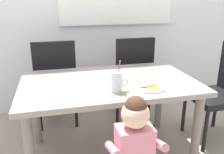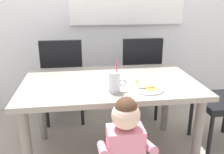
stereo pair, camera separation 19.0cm
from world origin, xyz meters
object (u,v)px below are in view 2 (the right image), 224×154
(peeled_banana, at_px, (147,86))
(paper_napkin, at_px, (87,94))
(dining_chair_right, at_px, (139,74))
(dining_table, at_px, (110,91))
(milk_cup, at_px, (115,83))
(toddler_standing, at_px, (125,145))
(dining_chair_left, at_px, (63,77))
(snack_plate, at_px, (148,89))

(peeled_banana, distance_m, paper_napkin, 0.45)
(dining_chair_right, relative_size, paper_napkin, 6.40)
(dining_table, xyz_separation_m, milk_cup, (0.00, -0.25, 0.16))
(toddler_standing, bearing_deg, dining_table, 91.00)
(toddler_standing, height_order, paper_napkin, toddler_standing)
(dining_chair_left, distance_m, peeled_banana, 1.16)
(dining_table, bearing_deg, snack_plate, -43.21)
(dining_chair_left, height_order, paper_napkin, dining_chair_left)
(milk_cup, relative_size, paper_napkin, 1.64)
(dining_chair_right, relative_size, peeled_banana, 5.56)
(milk_cup, bearing_deg, paper_napkin, -172.49)
(peeled_banana, bearing_deg, dining_chair_left, 126.19)
(peeled_banana, bearing_deg, toddler_standing, -121.09)
(toddler_standing, height_order, milk_cup, milk_cup)
(snack_plate, bearing_deg, peeled_banana, 178.61)
(toddler_standing, distance_m, milk_cup, 0.47)
(dining_chair_left, bearing_deg, dining_table, 122.05)
(snack_plate, bearing_deg, milk_cup, -178.99)
(snack_plate, bearing_deg, dining_chair_left, 126.56)
(paper_napkin, bearing_deg, toddler_standing, -59.87)
(milk_cup, xyz_separation_m, peeled_banana, (0.24, 0.00, -0.04))
(toddler_standing, bearing_deg, dining_chair_left, 108.35)
(dining_chair_left, xyz_separation_m, dining_chair_right, (0.84, -0.01, 0.00))
(dining_table, bearing_deg, milk_cup, -88.86)
(toddler_standing, bearing_deg, paper_napkin, 120.13)
(milk_cup, xyz_separation_m, snack_plate, (0.25, 0.00, -0.06))
(snack_plate, bearing_deg, paper_napkin, -176.08)
(snack_plate, xyz_separation_m, paper_napkin, (-0.46, -0.03, -0.00))
(dining_table, distance_m, dining_chair_right, 0.80)
(dining_chair_right, distance_m, toddler_standing, 1.37)
(paper_napkin, bearing_deg, dining_table, 53.96)
(dining_table, bearing_deg, paper_napkin, -126.04)
(dining_table, distance_m, snack_plate, 0.37)
(snack_plate, height_order, paper_napkin, snack_plate)
(peeled_banana, height_order, paper_napkin, peeled_banana)
(dining_table, height_order, snack_plate, snack_plate)
(toddler_standing, relative_size, paper_napkin, 5.59)
(dining_chair_left, bearing_deg, snack_plate, 126.56)
(milk_cup, bearing_deg, dining_chair_right, 65.72)
(dining_table, relative_size, milk_cup, 5.79)
(toddler_standing, relative_size, milk_cup, 3.40)
(toddler_standing, bearing_deg, milk_cup, 90.92)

